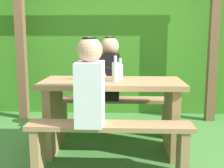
% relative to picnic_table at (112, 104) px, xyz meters
% --- Properties ---
extents(ground_plane, '(12.00, 12.00, 0.00)m').
position_rel_picnic_table_xyz_m(ground_plane, '(0.00, 0.00, -0.51)').
color(ground_plane, '#3F7935').
extents(hedge_backdrop, '(6.40, 0.86, 2.25)m').
position_rel_picnic_table_xyz_m(hedge_backdrop, '(0.00, 1.95, 0.62)').
color(hedge_backdrop, '#397C1F').
rests_on(hedge_backdrop, ground_plane).
extents(pergola_post_left, '(0.12, 0.12, 1.96)m').
position_rel_picnic_table_xyz_m(pergola_post_left, '(-1.34, 1.20, 0.47)').
color(pergola_post_left, brown).
rests_on(pergola_post_left, ground_plane).
extents(pergola_post_right, '(0.12, 0.12, 1.96)m').
position_rel_picnic_table_xyz_m(pergola_post_right, '(1.34, 1.20, 0.47)').
color(pergola_post_right, brown).
rests_on(pergola_post_right, ground_plane).
extents(picnic_table, '(1.40, 0.64, 0.75)m').
position_rel_picnic_table_xyz_m(picnic_table, '(0.00, 0.00, 0.00)').
color(picnic_table, '#9E7A51').
rests_on(picnic_table, ground_plane).
extents(bench_near, '(1.40, 0.24, 0.46)m').
position_rel_picnic_table_xyz_m(bench_near, '(0.00, -0.50, -0.18)').
color(bench_near, '#9E7A51').
rests_on(bench_near, ground_plane).
extents(bench_far, '(1.40, 0.24, 0.46)m').
position_rel_picnic_table_xyz_m(bench_far, '(0.00, 0.50, -0.18)').
color(bench_far, '#9E7A51').
rests_on(bench_far, ground_plane).
extents(person_white_shirt, '(0.25, 0.35, 0.72)m').
position_rel_picnic_table_xyz_m(person_white_shirt, '(-0.16, -0.50, 0.28)').
color(person_white_shirt, silver).
rests_on(person_white_shirt, bench_near).
extents(person_black_coat, '(0.25, 0.35, 0.72)m').
position_rel_picnic_table_xyz_m(person_black_coat, '(-0.05, 0.50, 0.28)').
color(person_black_coat, black).
rests_on(person_black_coat, bench_far).
extents(drinking_glass, '(0.07, 0.07, 0.09)m').
position_rel_picnic_table_xyz_m(drinking_glass, '(-0.10, 0.01, 0.29)').
color(drinking_glass, silver).
rests_on(drinking_glass, picnic_table).
extents(bottle_left, '(0.06, 0.06, 0.25)m').
position_rel_picnic_table_xyz_m(bottle_left, '(-0.24, -0.00, 0.34)').
color(bottle_left, silver).
rests_on(bottle_left, picnic_table).
extents(bottle_right, '(0.06, 0.06, 0.22)m').
position_rel_picnic_table_xyz_m(bottle_right, '(0.08, 0.06, 0.33)').
color(bottle_right, silver).
rests_on(bottle_right, picnic_table).
extents(bottle_center, '(0.07, 0.07, 0.25)m').
position_rel_picnic_table_xyz_m(bottle_center, '(0.04, -0.06, 0.34)').
color(bottle_center, silver).
rests_on(bottle_center, picnic_table).
extents(cell_phone, '(0.11, 0.16, 0.01)m').
position_rel_picnic_table_xyz_m(cell_phone, '(-0.15, -0.16, 0.25)').
color(cell_phone, silver).
rests_on(cell_phone, picnic_table).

